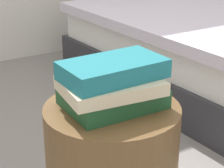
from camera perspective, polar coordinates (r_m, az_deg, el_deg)
book_forest at (r=1.21m, az=0.10°, el=-1.81°), size 0.28×0.21×0.06m
book_cream at (r=1.17m, az=-0.19°, el=-0.24°), size 0.29×0.22×0.04m
book_teal at (r=1.16m, az=0.10°, el=2.02°), size 0.30×0.17×0.05m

